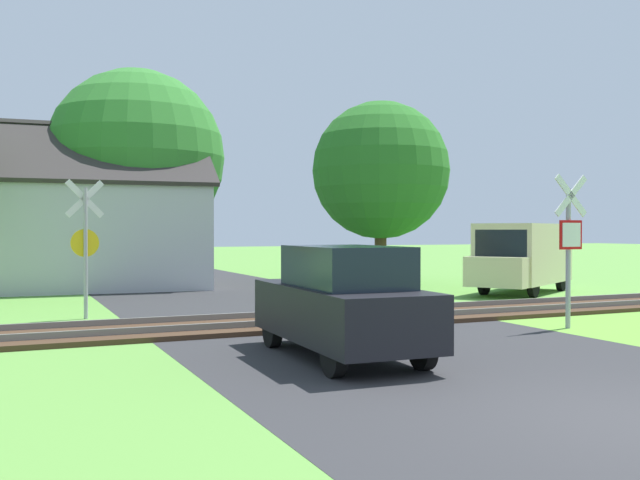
% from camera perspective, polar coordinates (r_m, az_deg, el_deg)
% --- Properties ---
extents(road_asphalt, '(7.65, 80.00, 0.01)m').
position_cam_1_polar(road_asphalt, '(9.87, 16.36, -11.07)').
color(road_asphalt, '#2D2D30').
rests_on(road_asphalt, ground).
extents(rail_track, '(60.00, 2.60, 0.22)m').
position_cam_1_polar(rail_track, '(15.64, -0.19, -6.45)').
color(rail_track, '#422D1E').
rests_on(rail_track, ground).
extents(stop_sign_near, '(0.88, 0.15, 3.18)m').
position_cam_1_polar(stop_sign_near, '(15.52, 19.32, -0.08)').
color(stop_sign_near, '#9E9EA5').
rests_on(stop_sign_near, ground).
extents(crossing_sign_far, '(0.87, 0.17, 3.19)m').
position_cam_1_polar(crossing_sign_far, '(17.14, -18.27, 0.04)').
color(crossing_sign_far, '#9E9EA5').
rests_on(crossing_sign_far, ground).
extents(house, '(7.66, 7.14, 5.86)m').
position_cam_1_polar(house, '(26.81, -17.21, 0.67)').
color(house, '#B7B7BC').
rests_on(house, ground).
extents(tree_right, '(5.17, 5.17, 6.87)m').
position_cam_1_polar(tree_right, '(26.98, 4.87, 5.56)').
color(tree_right, '#513823').
rests_on(tree_right, ground).
extents(tree_center, '(6.51, 6.51, 8.02)m').
position_cam_1_polar(tree_center, '(27.59, -14.47, 6.44)').
color(tree_center, '#513823').
rests_on(tree_center, ground).
extents(mail_truck, '(5.15, 4.12, 2.24)m').
position_cam_1_polar(mail_truck, '(23.83, 15.87, -1.15)').
color(mail_truck, beige).
rests_on(mail_truck, ground).
extents(parked_car, '(1.78, 4.06, 1.78)m').
position_cam_1_polar(parked_car, '(11.30, 1.78, -4.97)').
color(parked_car, black).
rests_on(parked_car, ground).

